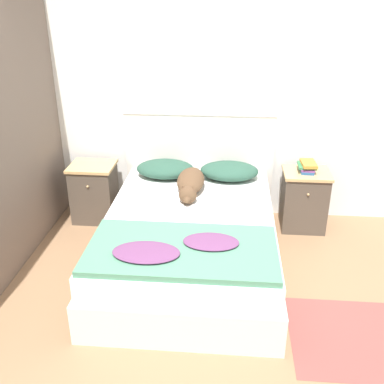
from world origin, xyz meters
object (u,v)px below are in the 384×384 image
Objects in this scene: nightstand_left at (94,192)px; pillow_left at (165,169)px; pillow_right at (229,171)px; nightstand_right at (304,200)px; book_stack at (307,166)px; dog at (190,183)px; bed at (190,241)px.

nightstand_left is 1.06× the size of pillow_left.
nightstand_right is at bearing 2.62° from pillow_right.
pillow_left is (-1.36, -0.03, 0.29)m from nightstand_right.
book_stack is at bearing 1.99° from pillow_left.
dog is at bearing -19.28° from nightstand_left.
pillow_right reaches higher than bed.
bed is 0.89m from pillow_right.
nightstand_left is 1.00× the size of nightstand_right.
bed is 1.32m from nightstand_left.
nightstand_left is 1.06× the size of pillow_right.
pillow_right reaches higher than nightstand_right.
dog is 3.02× the size of book_stack.
dog reaches higher than bed.
nightstand_left is at bearing 178.58° from pillow_right.
nightstand_left reaches higher than bed.
nightstand_left is 0.79m from pillow_left.
pillow_right is 0.77× the size of dog.
bed is 3.41× the size of nightstand_right.
dog reaches higher than pillow_left.
book_stack is at bearing 0.37° from nightstand_left.
pillow_right is (0.31, 0.76, 0.34)m from bed.
pillow_left and pillow_right have the same top height.
book_stack reaches higher than pillow_left.
pillow_left is at bearing -178.58° from nightstand_right.
nightstand_left is at bearing 160.72° from dog.
nightstand_right is 0.82× the size of dog.
book_stack is (1.36, 0.05, 0.05)m from pillow_left.
nightstand_right is at bearing 0.00° from nightstand_left.
nightstand_left is (-1.05, 0.80, 0.05)m from bed.
pillow_right is 0.47m from dog.
bed is 3.41× the size of nightstand_left.
nightstand_right is 0.34m from book_stack.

